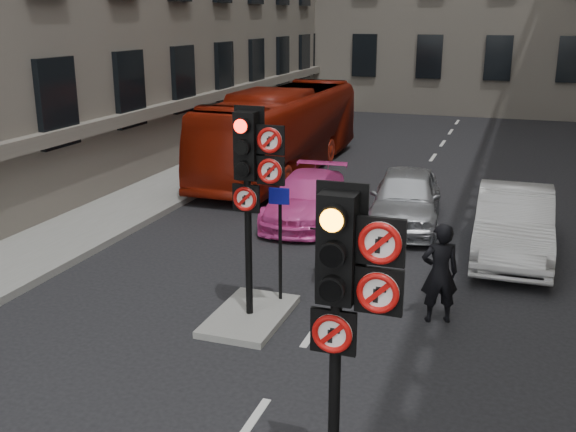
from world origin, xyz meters
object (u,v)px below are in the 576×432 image
Objects in this scene: car_silver at (406,198)px; bus_red at (282,131)px; signal_far at (252,168)px; car_pink at (306,198)px; motorcycle at (327,245)px; motorcyclist at (440,273)px; car_white at (514,223)px; signal_near at (345,285)px; info_sign at (280,228)px.

bus_red is at bearing 130.88° from car_silver.
car_pink is (-0.94, 5.93, -2.11)m from signal_far.
motorcycle is 3.06m from motorcyclist.
motorcyclist is at bearing 18.53° from signal_far.
bus_red is 5.65× the size of motorcyclist.
motorcyclist is (3.00, 1.01, -1.82)m from signal_far.
bus_red is (-7.51, 6.07, 0.66)m from car_white.
bus_red is (-2.45, 5.05, 0.80)m from car_pink.
car_silver is at bearing -95.87° from motorcyclist.
motorcycle is (0.51, 2.75, -2.17)m from signal_far.
motorcycle is at bearing -150.00° from car_white.
car_pink is (-2.47, -0.42, -0.12)m from car_silver.
signal_far is at bearing 123.02° from signal_near.
signal_near reaches higher than motorcycle.
motorcycle is at bearing 107.18° from signal_near.
car_silver is 0.93× the size of car_white.
info_sign is at bearing -134.02° from car_white.
motorcyclist reaches higher than car_white.
car_pink is at bearing 109.60° from signal_near.
info_sign is at bearing 116.72° from signal_near.
car_silver is at bearing 95.89° from signal_near.
signal_near is 0.36× the size of bus_red.
car_white is 4.06m from motorcyclist.
signal_far is at bearing -114.58° from info_sign.
bus_red is 9.15m from motorcycle.
car_silver reaches higher than motorcycle.
signal_near reaches higher than car_silver.
motorcycle is at bearing -111.69° from car_silver.
motorcyclist is (1.47, -5.34, 0.17)m from car_silver.
car_white is at bearing -127.33° from motorcyclist.
signal_far reaches higher than car_white.
signal_near is 10.73m from car_pink.
car_white is 5.17m from car_pink.
info_sign is at bearing -15.79° from motorcyclist.
car_silver is at bearing 76.44° from signal_far.
motorcyclist is 2.86m from info_sign.
signal_far is 1.71× the size of info_sign.
motorcycle is at bearing -64.00° from bus_red.
info_sign reaches higher than car_pink.
car_white is 2.53× the size of motorcycle.
signal_near is 1.00× the size of signal_far.
motorcycle is at bearing 73.12° from info_sign.
signal_near is 1.71× the size of info_sign.
signal_far reaches higher than motorcycle.
car_silver is at bearing 68.34° from info_sign.
car_silver is (1.53, 6.35, -1.99)m from signal_far.
car_silver is 2.00× the size of info_sign.
bus_red is (-3.39, 10.98, -1.31)m from signal_far.
info_sign is (3.60, -10.24, 0.08)m from bus_red.
car_pink is at bearing 98.97° from signal_far.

